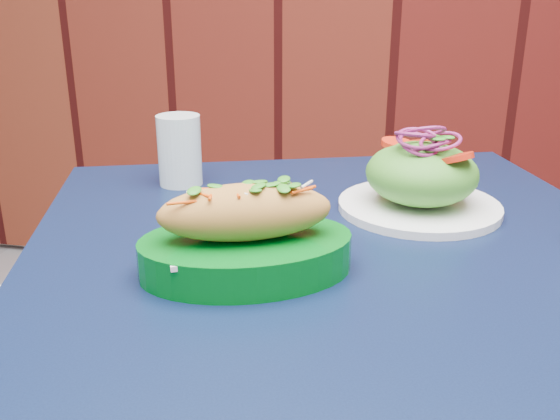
# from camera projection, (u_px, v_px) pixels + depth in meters

# --- Properties ---
(cafe_table) EXTENTS (1.01, 1.01, 0.75)m
(cafe_table) POSITION_uv_depth(u_px,v_px,m) (337.00, 301.00, 0.84)
(cafe_table) COLOR black
(cafe_table) RESTS_ON ground
(banh_mi_basket) EXTENTS (0.29, 0.24, 0.11)m
(banh_mi_basket) POSITION_uv_depth(u_px,v_px,m) (246.00, 237.00, 0.71)
(banh_mi_basket) COLOR #005C14
(banh_mi_basket) RESTS_ON cafe_table
(salad_plate) EXTENTS (0.24, 0.24, 0.13)m
(salad_plate) POSITION_uv_depth(u_px,v_px,m) (421.00, 179.00, 0.90)
(salad_plate) COLOR white
(salad_plate) RESTS_ON cafe_table
(water_glass) EXTENTS (0.07, 0.07, 0.11)m
(water_glass) POSITION_uv_depth(u_px,v_px,m) (180.00, 150.00, 1.02)
(water_glass) COLOR silver
(water_glass) RESTS_ON cafe_table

